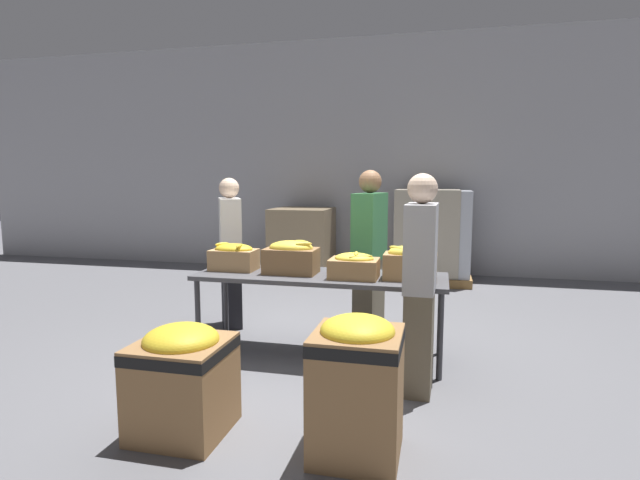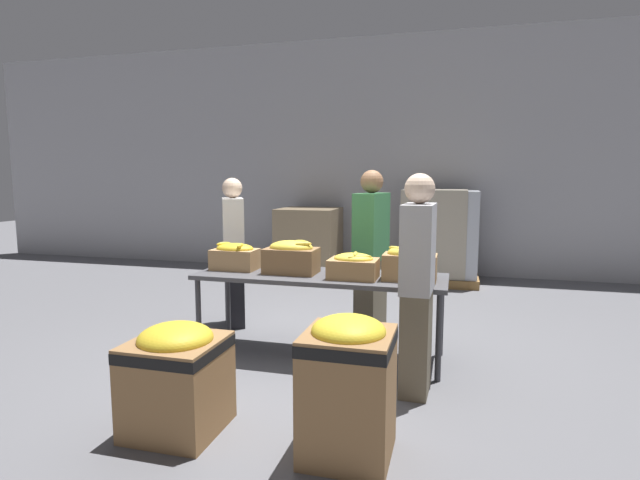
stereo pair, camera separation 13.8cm
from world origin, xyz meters
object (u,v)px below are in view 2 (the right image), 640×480
object	(u,v)px
volunteer_1	(417,286)
pallet_stack_0	(309,242)
banana_box_0	(235,256)
volunteer_2	(371,256)
pallet_stack_1	(449,238)
pallet_stack_2	(434,237)
sorting_table	(320,281)
banana_box_2	(353,266)
donation_bin_0	(177,374)
banana_box_1	(291,257)
banana_box_3	(410,263)
donation_bin_1	(348,382)
volunteer_0	(234,253)

from	to	relation	value
volunteer_1	pallet_stack_0	distance (m)	4.73
banana_box_0	volunteer_2	bearing A→B (deg)	27.84
pallet_stack_1	pallet_stack_2	world-z (taller)	pallet_stack_2
sorting_table	banana_box_2	xyz separation A→B (m)	(0.33, -0.09, 0.17)
donation_bin_0	sorting_table	bearing A→B (deg)	70.98
banana_box_1	pallet_stack_1	xyz separation A→B (m)	(1.37, 3.64, -0.21)
banana_box_0	volunteer_2	size ratio (longest dim) A/B	0.25
banana_box_3	pallet_stack_2	bearing A→B (deg)	89.26
donation_bin_0	banana_box_0	bearing A→B (deg)	101.22
volunteer_1	pallet_stack_1	size ratio (longest dim) A/B	1.17
banana_box_0	banana_box_2	bearing A→B (deg)	-5.60
banana_box_2	donation_bin_1	xyz separation A→B (m)	(0.27, -1.47, -0.43)
volunteer_2	donation_bin_0	distance (m)	2.45
banana_box_3	pallet_stack_1	bearing A→B (deg)	85.56
banana_box_0	volunteer_2	xyz separation A→B (m)	(1.21, 0.64, -0.05)
volunteer_2	pallet_stack_0	size ratio (longest dim) A/B	1.52
donation_bin_0	pallet_stack_2	distance (m)	5.44
banana_box_0	donation_bin_1	size ratio (longest dim) A/B	0.50
sorting_table	volunteer_2	world-z (taller)	volunteer_2
banana_box_3	volunteer_2	distance (m)	0.84
banana_box_1	pallet_stack_0	size ratio (longest dim) A/B	0.42
banana_box_2	volunteer_1	size ratio (longest dim) A/B	0.25
pallet_stack_2	volunteer_1	bearing A→B (deg)	-89.24
banana_box_0	volunteer_0	distance (m)	0.75
volunteer_0	pallet_stack_1	bearing A→B (deg)	115.12
pallet_stack_1	pallet_stack_0	bearing A→B (deg)	179.00
volunteer_2	pallet_stack_0	distance (m)	3.39
donation_bin_1	banana_box_2	bearing A→B (deg)	100.41
volunteer_0	donation_bin_0	bearing A→B (deg)	-11.15
volunteer_1	donation_bin_0	bearing A→B (deg)	126.70
sorting_table	donation_bin_1	bearing A→B (deg)	-69.11
banana_box_2	donation_bin_1	world-z (taller)	banana_box_2
pallet_stack_2	banana_box_1	bearing A→B (deg)	-107.01
banana_box_2	banana_box_3	distance (m)	0.49
donation_bin_1	pallet_stack_1	xyz separation A→B (m)	(0.50, 5.19, 0.26)
volunteer_2	banana_box_0	bearing A→B (deg)	-49.79
banana_box_0	banana_box_3	size ratio (longest dim) A/B	0.95
sorting_table	volunteer_2	bearing A→B (deg)	61.79
banana_box_1	banana_box_2	xyz separation A→B (m)	(0.60, -0.08, -0.04)
pallet_stack_0	pallet_stack_2	xyz separation A→B (m)	(2.05, 0.02, 0.16)
banana_box_3	volunteer_0	size ratio (longest dim) A/B	0.27
pallet_stack_1	sorting_table	bearing A→B (deg)	-106.77
banana_box_2	banana_box_1	bearing A→B (deg)	172.17
banana_box_0	banana_box_2	xyz separation A→B (m)	(1.18, -0.12, -0.02)
banana_box_3	pallet_stack_2	xyz separation A→B (m)	(0.05, 3.72, -0.20)
pallet_stack_1	volunteer_1	bearing A→B (deg)	-92.46
volunteer_2	banana_box_3	bearing A→B (deg)	45.11
banana_box_2	donation_bin_0	size ratio (longest dim) A/B	0.59
banana_box_0	donation_bin_0	size ratio (longest dim) A/B	0.60
volunteer_0	donation_bin_0	world-z (taller)	volunteer_0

